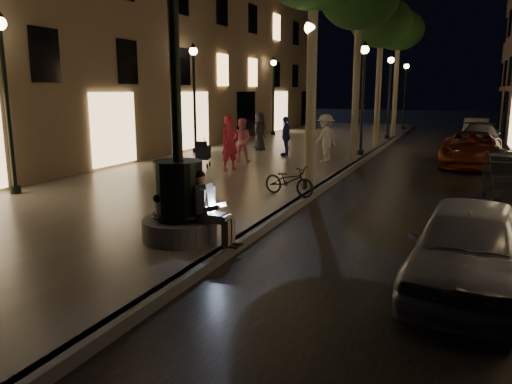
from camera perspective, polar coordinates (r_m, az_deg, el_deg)
The scene contains 27 objects.
ground at distance 21.37m, azimuth 12.10°, elevation 3.30°, with size 120.00×120.00×0.00m, color black.
cobble_lane at distance 21.04m, azimuth 20.16°, elevation 2.75°, with size 6.00×45.00×0.02m, color black.
promenade at distance 22.42m, azimuth 1.99°, elevation 4.18°, with size 8.00×45.00×0.20m, color #69635C.
curb_strip at distance 21.35m, azimuth 12.11°, elevation 3.57°, with size 0.25×45.00×0.20m, color #59595B.
building_left at distance 28.94m, azimuth -11.61°, elevation 20.33°, with size 8.00×36.00×15.00m, color #836D52.
fountain_lamppost at distance 9.34m, azimuth -8.85°, elevation 0.58°, with size 1.40×1.40×5.21m.
seated_man_laptop at distance 9.10m, azimuth -5.50°, elevation -1.53°, with size 0.98×0.33×1.35m.
tree_third at distance 26.33m, azimuth 14.14°, elevation 18.12°, with size 3.00×3.00×7.20m.
tree_far at distance 32.26m, azimuth 15.99°, elevation 17.28°, with size 3.00×3.00×7.50m.
lamp_curb_a at distance 14.42m, azimuth 6.16°, elevation 12.55°, with size 0.36×0.36×4.81m.
lamp_curb_b at distance 22.20m, azimuth 12.17°, elevation 11.98°, with size 0.36×0.36×4.81m.
lamp_curb_c at distance 30.10m, azimuth 15.03°, elevation 11.66°, with size 0.36×0.36×4.81m.
lamp_curb_d at distance 38.04m, azimuth 16.70°, elevation 11.47°, with size 0.36×0.36×4.81m.
lamp_left_a at distance 14.90m, azimuth -26.78°, elevation 11.37°, with size 0.36×0.36×4.81m.
lamp_left_b at distance 22.77m, azimuth -7.09°, elevation 12.13°, with size 0.36×0.36×4.81m.
lamp_left_c at distance 31.85m, azimuth 2.00°, elevation 12.01°, with size 0.36×0.36×4.81m.
stroller at distance 18.24m, azimuth -6.04°, elevation 4.49°, with size 0.68×1.08×1.09m.
car_front at distance 8.12m, azimuth 23.10°, elevation -5.77°, with size 1.60×3.97×1.35m, color #9D9FA5.
car_third at distance 21.42m, azimuth 23.41°, elevation 4.48°, with size 2.28×4.94×1.37m, color maroon.
car_rear at distance 27.84m, azimuth 24.22°, elevation 5.76°, with size 1.83×4.50×1.31m, color #313236.
car_fifth at distance 33.26m, azimuth 23.83°, elevation 6.58°, with size 1.39×3.98×1.31m, color gray.
pedestrian_red at distance 17.51m, azimuth -3.00°, elevation 5.59°, with size 0.70×0.46×1.91m, color #D52A46.
pedestrian_pink at distance 19.61m, azimuth -1.68°, elevation 5.94°, with size 0.83×0.65×1.71m, color pink.
pedestrian_white at distance 19.94m, azimuth 7.94°, elevation 6.14°, with size 1.20×0.69×1.86m, color silver.
pedestrian_blue at distance 21.57m, azimuth 3.43°, elevation 6.39°, with size 0.98×0.41×1.68m, color navy.
pedestrian_dark at distance 23.53m, azimuth 0.38°, elevation 6.94°, with size 0.86×0.56×1.76m, color #2D2C31.
bicycle at distance 13.32m, azimuth 3.80°, elevation 1.30°, with size 0.54×1.53×0.81m, color black.
Camera 1 is at (3.80, -5.82, 2.96)m, focal length 35.00 mm.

